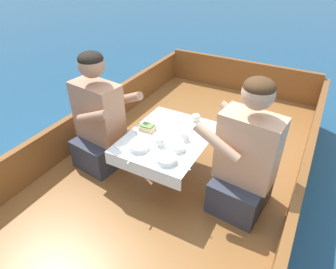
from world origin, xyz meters
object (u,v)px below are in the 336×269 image
person_port (100,122)px  tin_can (196,118)px  coffee_cup_port (184,136)px  sandwich (147,128)px  person_starboard (245,160)px  coffee_cup_starboard (160,141)px

person_port → tin_can: 0.80m
tin_can → coffee_cup_port: bearing=-82.6°
sandwich → tin_can: 0.42m
person_port → coffee_cup_port: (0.74, 0.09, 0.04)m
person_starboard → tin_can: size_ratio=15.28×
person_port → coffee_cup_starboard: bearing=2.0°
coffee_cup_starboard → tin_can: 0.46m
person_starboard → coffee_cup_starboard: bearing=18.2°
person_port → sandwich: bearing=16.1°
person_port → coffee_cup_starboard: person_port is taller
sandwich → coffee_cup_starboard: (0.18, -0.12, 0.00)m
coffee_cup_port → sandwich: bearing=-174.9°
coffee_cup_starboard → tin_can: size_ratio=1.40×
person_starboard → sandwich: 0.79m
person_starboard → tin_can: person_starboard is taller
coffee_cup_port → person_port: bearing=-172.8°
sandwich → coffee_cup_port: coffee_cup_port is taller
person_starboard → coffee_cup_starboard: size_ratio=10.95×
sandwich → tin_can: bearing=50.1°
person_port → tin_can: (0.70, 0.39, 0.04)m
person_port → tin_can: bearing=36.6°
person_starboard → coffee_cup_port: bearing=3.8°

